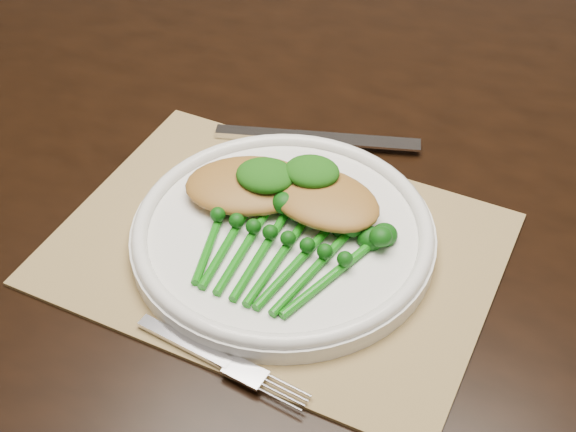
% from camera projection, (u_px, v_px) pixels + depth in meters
% --- Properties ---
extents(dining_table, '(1.71, 1.11, 0.75)m').
position_uv_depth(dining_table, '(318.00, 362.00, 1.12)').
color(dining_table, black).
rests_on(dining_table, ground).
extents(placemat, '(0.46, 0.37, 0.00)m').
position_uv_depth(placemat, '(276.00, 248.00, 0.76)').
color(placemat, '#9A7F4E').
rests_on(placemat, dining_table).
extents(dinner_plate, '(0.29, 0.29, 0.03)m').
position_uv_depth(dinner_plate, '(283.00, 232.00, 0.75)').
color(dinner_plate, white).
rests_on(dinner_plate, placemat).
extents(knife, '(0.22, 0.05, 0.01)m').
position_uv_depth(knife, '(297.00, 137.00, 0.87)').
color(knife, silver).
rests_on(knife, placemat).
extents(fork, '(0.16, 0.06, 0.01)m').
position_uv_depth(fork, '(231.00, 366.00, 0.65)').
color(fork, silver).
rests_on(fork, placemat).
extents(chicken_fillet_left, '(0.14, 0.11, 0.02)m').
position_uv_depth(chicken_fillet_left, '(249.00, 185.00, 0.78)').
color(chicken_fillet_left, '#AA7631').
rests_on(chicken_fillet_left, dinner_plate).
extents(chicken_fillet_right, '(0.14, 0.12, 0.02)m').
position_uv_depth(chicken_fillet_right, '(323.00, 198.00, 0.75)').
color(chicken_fillet_right, '#AA7631').
rests_on(chicken_fillet_right, dinner_plate).
extents(pesto_dollop_left, '(0.06, 0.05, 0.02)m').
position_uv_depth(pesto_dollop_left, '(265.00, 175.00, 0.76)').
color(pesto_dollop_left, '#0E4309').
rests_on(pesto_dollop_left, chicken_fillet_left).
extents(pesto_dollop_right, '(0.05, 0.05, 0.02)m').
position_uv_depth(pesto_dollop_right, '(312.00, 171.00, 0.76)').
color(pesto_dollop_right, '#0E4309').
rests_on(pesto_dollop_right, chicken_fillet_right).
extents(broccolini_bundle, '(0.17, 0.18, 0.04)m').
position_uv_depth(broccolini_bundle, '(270.00, 255.00, 0.72)').
color(broccolini_bundle, '#106A0D').
rests_on(broccolini_bundle, dinner_plate).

